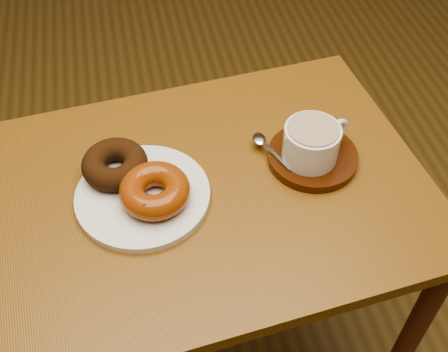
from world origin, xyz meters
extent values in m
plane|color=brown|center=(0.00, 0.00, 0.00)|extent=(6.00, 6.00, 0.00)
cube|color=brown|center=(0.09, -0.31, 0.69)|extent=(0.81, 0.64, 0.03)
cylinder|color=#4A2215|center=(0.46, -0.53, 0.34)|extent=(0.04, 0.04, 0.68)
cylinder|color=#4A2215|center=(-0.27, -0.10, 0.34)|extent=(0.04, 0.04, 0.68)
cylinder|color=#4A2215|center=(0.41, -0.04, 0.34)|extent=(0.04, 0.04, 0.68)
cylinder|color=silver|center=(-0.03, -0.32, 0.72)|extent=(0.25, 0.25, 0.01)
torus|color=black|center=(-0.07, -0.26, 0.74)|extent=(0.13, 0.13, 0.04)
torus|color=#883C0E|center=(-0.01, -0.34, 0.75)|extent=(0.16, 0.16, 0.04)
cube|color=#442416|center=(0.03, -0.34, 0.76)|extent=(0.01, 0.01, 0.00)
cube|color=#442416|center=(0.03, -0.32, 0.76)|extent=(0.01, 0.01, 0.00)
cube|color=#442416|center=(0.02, -0.31, 0.76)|extent=(0.01, 0.01, 0.00)
cube|color=#442416|center=(0.01, -0.30, 0.76)|extent=(0.01, 0.01, 0.00)
cube|color=#442416|center=(-0.01, -0.30, 0.76)|extent=(0.01, 0.01, 0.00)
cube|color=#442416|center=(-0.02, -0.30, 0.76)|extent=(0.01, 0.01, 0.00)
cube|color=#442416|center=(-0.03, -0.31, 0.76)|extent=(0.01, 0.01, 0.00)
cube|color=#442416|center=(-0.04, -0.32, 0.76)|extent=(0.01, 0.01, 0.00)
cube|color=#442416|center=(-0.05, -0.33, 0.76)|extent=(0.01, 0.01, 0.00)
cube|color=#442416|center=(-0.05, -0.34, 0.76)|extent=(0.01, 0.01, 0.00)
cube|color=#442416|center=(-0.04, -0.36, 0.76)|extent=(0.01, 0.01, 0.00)
cube|color=#442416|center=(-0.03, -0.37, 0.76)|extent=(0.01, 0.01, 0.00)
cube|color=#442416|center=(-0.02, -0.37, 0.76)|extent=(0.01, 0.01, 0.00)
cube|color=#442416|center=(-0.01, -0.37, 0.76)|extent=(0.01, 0.01, 0.00)
cube|color=#442416|center=(0.01, -0.37, 0.76)|extent=(0.01, 0.01, 0.00)
cube|color=#442416|center=(0.02, -0.36, 0.76)|extent=(0.01, 0.01, 0.00)
cube|color=#442416|center=(0.03, -0.35, 0.76)|extent=(0.01, 0.01, 0.00)
cylinder|color=#391807|center=(0.28, -0.29, 0.72)|extent=(0.19, 0.19, 0.02)
cylinder|color=silver|center=(0.27, -0.30, 0.76)|extent=(0.10, 0.10, 0.07)
cylinder|color=brown|center=(0.27, -0.30, 0.79)|extent=(0.09, 0.09, 0.00)
torus|color=silver|center=(0.33, -0.28, 0.76)|extent=(0.05, 0.03, 0.05)
ellipsoid|color=silver|center=(0.20, -0.24, 0.73)|extent=(0.02, 0.03, 0.01)
cube|color=silver|center=(0.21, -0.28, 0.73)|extent=(0.04, 0.09, 0.00)
camera|label=1|loc=(-0.02, -0.95, 1.46)|focal=45.00mm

